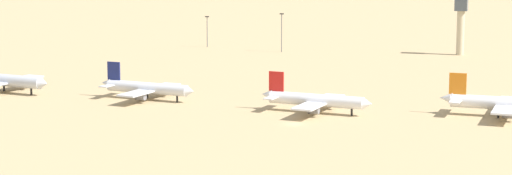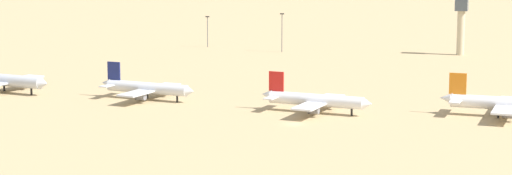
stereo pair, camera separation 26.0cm
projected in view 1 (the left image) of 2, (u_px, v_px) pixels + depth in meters
name	position (u px, v px, depth m)	size (l,w,h in m)	color
ground	(295.00, 124.00, 243.69)	(4000.00, 4000.00, 0.00)	tan
parked_jet_navy_2	(1.00, 80.00, 294.80)	(36.49, 31.03, 12.07)	silver
parked_jet_navy_3	(146.00, 88.00, 281.43)	(32.69, 27.73, 10.80)	silver
parked_jet_red_4	(315.00, 100.00, 259.70)	(32.98, 27.92, 10.89)	white
parked_jet_orange_5	(503.00, 103.00, 253.33)	(34.65, 29.07, 11.46)	white
control_tower	(461.00, 21.00, 390.81)	(5.20, 5.20, 23.75)	#C6B793
light_pole_west	(282.00, 30.00, 402.29)	(1.80, 0.50, 16.68)	#59595E
light_pole_east	(207.00, 29.00, 420.96)	(1.80, 0.50, 14.00)	#59595E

